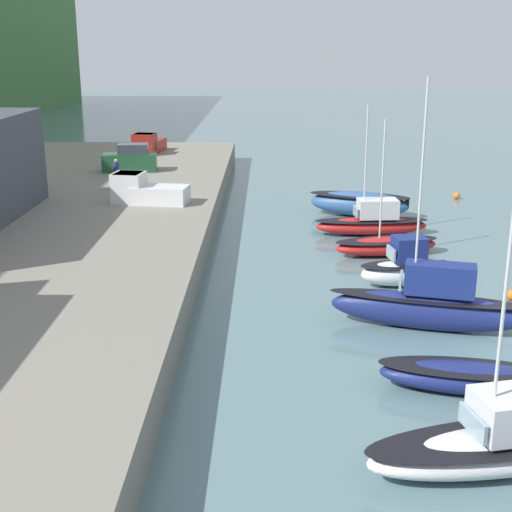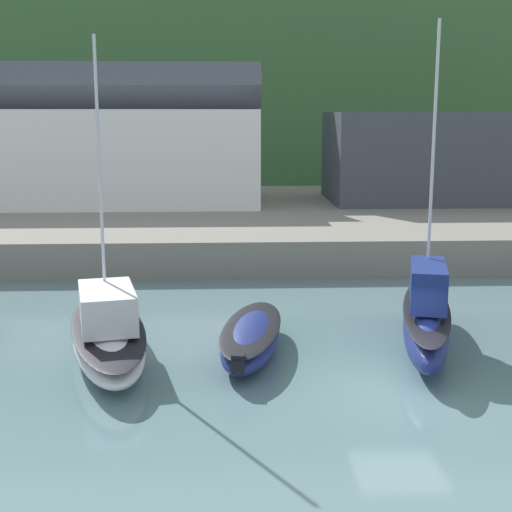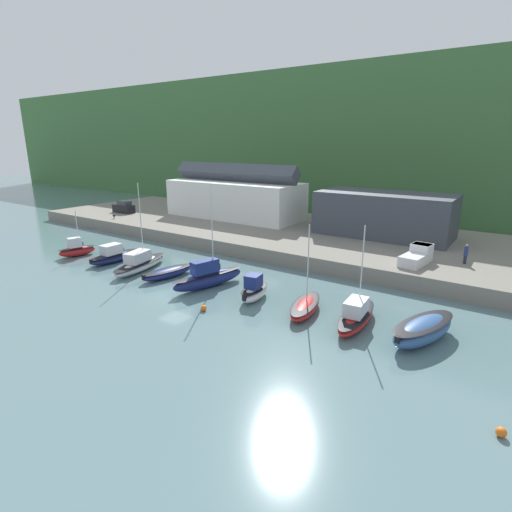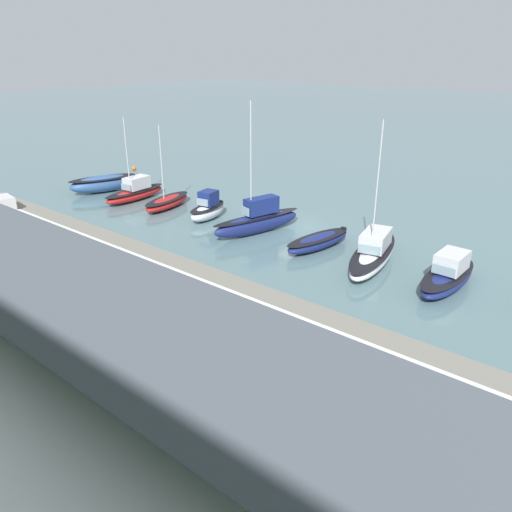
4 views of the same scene
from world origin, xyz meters
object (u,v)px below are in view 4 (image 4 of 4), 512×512
object	(u,v)px
mooring_buoy_0	(134,168)
mooring_buoy_1	(260,208)
moored_boat_6	(167,202)
moored_boat_3	(318,241)
moored_boat_4	(258,220)
moored_boat_2	(373,253)
moored_boat_1	(448,275)
moored_boat_8	(103,183)
moored_boat_7	(135,192)
moored_boat_5	(208,209)

from	to	relation	value
mooring_buoy_0	mooring_buoy_1	world-z (taller)	mooring_buoy_1
moored_boat_6	moored_boat_3	bearing A→B (deg)	168.37
moored_boat_3	moored_boat_6	world-z (taller)	moored_boat_6
moored_boat_4	moored_boat_2	bearing A→B (deg)	-164.79
moored_boat_1	moored_boat_2	size ratio (longest dim) A/B	0.68
moored_boat_1	moored_boat_6	size ratio (longest dim) A/B	0.88
moored_boat_8	mooring_buoy_0	distance (m)	9.92
moored_boat_1	moored_boat_7	bearing A→B (deg)	0.91
moored_boat_5	mooring_buoy_0	distance (m)	21.76
moored_boat_2	moored_boat_4	xyz separation A→B (m)	(10.08, 0.16, 0.27)
moored_boat_7	moored_boat_6	bearing A→B (deg)	177.99
mooring_buoy_1	moored_boat_7	bearing A→B (deg)	22.25
moored_boat_1	mooring_buoy_0	size ratio (longest dim) A/B	12.86
moored_boat_4	moored_boat_3	bearing A→B (deg)	-163.62
moored_boat_6	moored_boat_8	xyz separation A→B (m)	(9.46, 0.38, 0.33)
moored_boat_1	moored_boat_3	bearing A→B (deg)	-1.41
moored_boat_8	mooring_buoy_1	distance (m)	17.58
moored_boat_6	moored_boat_2	bearing A→B (deg)	168.09
moored_boat_3	moored_boat_5	size ratio (longest dim) A/B	1.40
moored_boat_2	mooring_buoy_1	bearing A→B (deg)	-30.89
moored_boat_8	moored_boat_4	bearing A→B (deg)	-161.76
mooring_buoy_0	moored_boat_5	bearing A→B (deg)	159.08
moored_boat_8	moored_boat_2	bearing A→B (deg)	-161.83
moored_boat_5	mooring_buoy_0	xyz separation A→B (m)	(20.32, -7.77, -0.64)
moored_boat_2	moored_boat_6	size ratio (longest dim) A/B	1.29
moored_boat_3	moored_boat_6	bearing A→B (deg)	10.12
moored_boat_1	mooring_buoy_0	world-z (taller)	moored_boat_1
moored_boat_5	moored_boat_7	bearing A→B (deg)	-8.38
moored_boat_3	moored_boat_7	world-z (taller)	moored_boat_7
moored_boat_5	moored_boat_8	distance (m)	14.75
moored_boat_2	moored_boat_3	bearing A→B (deg)	-13.17
moored_boat_3	moored_boat_6	distance (m)	16.51
mooring_buoy_0	mooring_buoy_1	bearing A→B (deg)	172.07
mooring_buoy_1	moored_boat_3	bearing A→B (deg)	154.01
moored_boat_4	mooring_buoy_0	distance (m)	27.10
moored_boat_1	moored_boat_4	world-z (taller)	moored_boat_4
moored_boat_3	moored_boat_4	bearing A→B (deg)	11.42
moored_boat_4	moored_boat_5	size ratio (longest dim) A/B	2.23
moored_boat_2	moored_boat_8	world-z (taller)	moored_boat_2
moored_boat_7	moored_boat_8	world-z (taller)	moored_boat_7
moored_boat_1	moored_boat_7	world-z (taller)	moored_boat_7
moored_boat_2	moored_boat_7	distance (m)	25.46
moored_boat_7	moored_boat_2	bearing A→B (deg)	176.61
mooring_buoy_0	mooring_buoy_1	size ratio (longest dim) A/B	0.99
moored_boat_5	mooring_buoy_1	size ratio (longest dim) A/B	8.82
moored_boat_2	mooring_buoy_1	xyz separation A→B (m)	(13.62, -4.50, -0.56)
moored_boat_1	moored_boat_4	xyz separation A→B (m)	(15.36, -0.20, 0.30)
moored_boat_5	mooring_buoy_1	distance (m)	5.13
moored_boat_2	moored_boat_8	bearing A→B (deg)	-11.57
moored_boat_3	moored_boat_7	distance (m)	20.98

